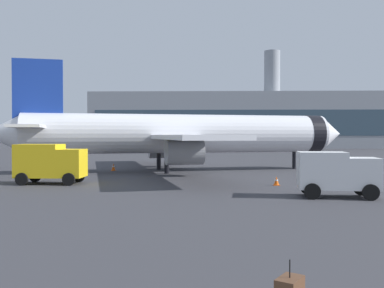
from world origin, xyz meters
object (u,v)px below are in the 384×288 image
(service_truck, at_px, (50,162))
(safety_cone_mid, at_px, (113,167))
(safety_cone_near, at_px, (276,181))
(airplane_at_gate, at_px, (180,134))
(cargo_van, at_px, (336,172))

(service_truck, height_order, safety_cone_mid, service_truck)
(safety_cone_near, bearing_deg, airplane_at_gate, 122.57)
(service_truck, relative_size, safety_cone_near, 7.59)
(service_truck, height_order, cargo_van, service_truck)
(airplane_at_gate, relative_size, safety_cone_near, 55.52)
(cargo_van, xyz_separation_m, safety_cone_mid, (-16.68, 17.94, -1.09))
(airplane_at_gate, height_order, safety_cone_mid, airplane_at_gate)
(safety_cone_mid, bearing_deg, service_truck, -100.37)
(airplane_at_gate, relative_size, cargo_van, 7.69)
(service_truck, bearing_deg, safety_cone_near, -1.64)
(cargo_van, bearing_deg, service_truck, 161.63)
(airplane_at_gate, height_order, service_truck, airplane_at_gate)
(service_truck, xyz_separation_m, safety_cone_near, (16.37, -0.47, -1.29))
(cargo_van, distance_m, safety_cone_near, 6.38)
(service_truck, height_order, safety_cone_near, service_truck)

